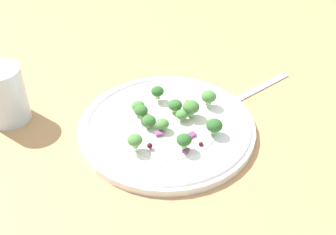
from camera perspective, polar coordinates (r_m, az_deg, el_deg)
ground_plane at (r=71.20cm, az=0.68°, el=-1.06°), size 180.00×180.00×2.00cm
plate at (r=68.08cm, az=0.00°, el=-1.21°), size 27.94×27.94×1.70cm
dressing_pool at (r=67.80cm, az=0.00°, el=-0.92°), size 16.21×16.21×0.20cm
broccoli_floret_0 at (r=65.64cm, az=-0.36°, el=-1.00°), size 2.10×2.10×2.12cm
broccoli_floret_1 at (r=69.04cm, az=-3.99°, el=1.50°), size 2.15×2.15×2.18cm
broccoli_floret_2 at (r=68.11cm, az=3.07°, el=1.37°), size 2.71×2.71×2.74cm
broccoli_floret_3 at (r=69.47cm, az=1.08°, el=1.59°), size 2.32×2.32×2.35cm
broccoli_floret_4 at (r=62.15cm, az=-4.41°, el=-3.04°), size 2.22×2.22×2.25cm
broccoli_floret_5 at (r=67.69cm, az=1.85°, el=0.35°), size 1.95×1.95×1.97cm
broccoli_floret_6 at (r=65.40cm, az=6.17°, el=-1.10°), size 2.55×2.55×2.58cm
broccoli_floret_7 at (r=67.49cm, az=-3.60°, el=0.90°), size 2.19×2.19×2.22cm
broccoli_floret_8 at (r=70.88cm, az=5.42°, el=2.75°), size 2.54×2.54×2.57cm
broccoli_floret_9 at (r=62.00cm, az=2.14°, el=-3.03°), size 2.24×2.24×2.27cm
broccoli_floret_10 at (r=66.46cm, az=-2.54°, el=-0.47°), size 2.18×2.18×2.21cm
broccoli_floret_11 at (r=71.56cm, az=-1.40°, el=3.46°), size 2.17×2.17×2.20cm
cranberry_0 at (r=63.92cm, az=1.51°, el=-2.75°), size 0.90×0.90×0.90cm
cranberry_1 at (r=64.06cm, az=4.39°, el=-3.55°), size 0.72×0.72×0.72cm
cranberry_2 at (r=71.36cm, az=2.55°, el=2.05°), size 0.73×0.73×0.73cm
cranberry_3 at (r=63.14cm, az=-2.75°, el=-3.66°), size 0.84×0.84×0.84cm
onion_bit_0 at (r=65.41cm, az=3.14°, el=-2.29°), size 1.46×1.59×0.35cm
onion_bit_1 at (r=65.58cm, az=-1.45°, el=-2.00°), size 1.57×1.52×0.35cm
onion_bit_2 at (r=62.97cm, az=2.39°, el=-4.41°), size 0.91×1.06×0.45cm
fork at (r=77.47cm, az=10.50°, el=3.10°), size 10.50×17.18×0.50cm
water_glass at (r=73.16cm, az=-20.91°, el=2.86°), size 6.89×6.89×9.41cm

